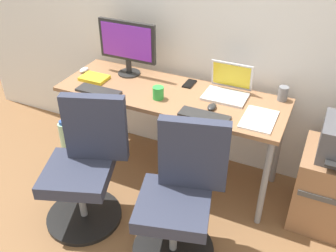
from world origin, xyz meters
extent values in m
plane|color=brown|center=(0.00, 0.00, 0.00)|extent=(5.28, 5.28, 0.00)
cube|color=white|center=(0.00, 0.38, 1.30)|extent=(4.40, 0.04, 2.60)
cube|color=#996B47|center=(0.00, 0.00, 0.74)|extent=(1.71, 0.59, 0.03)
cylinder|color=gray|center=(-0.80, -0.25, 0.36)|extent=(0.04, 0.04, 0.72)
cylinder|color=gray|center=(0.80, -0.25, 0.36)|extent=(0.04, 0.04, 0.72)
cylinder|color=gray|center=(-0.80, 0.25, 0.36)|extent=(0.04, 0.04, 0.72)
cylinder|color=gray|center=(0.80, 0.25, 0.36)|extent=(0.04, 0.04, 0.72)
cylinder|color=black|center=(-0.36, -0.74, 0.01)|extent=(0.54, 0.54, 0.03)
cylinder|color=gray|center=(-0.36, -0.74, 0.20)|extent=(0.05, 0.05, 0.34)
cube|color=#33384C|center=(-0.36, -0.74, 0.41)|extent=(0.56, 0.56, 0.09)
cube|color=#33384C|center=(-0.29, -0.56, 0.70)|extent=(0.42, 0.21, 0.48)
cylinder|color=black|center=(0.36, -0.74, 0.01)|extent=(0.54, 0.54, 0.03)
cylinder|color=gray|center=(0.36, -0.74, 0.20)|extent=(0.05, 0.05, 0.34)
cube|color=#33384C|center=(0.36, -0.74, 0.41)|extent=(0.54, 0.54, 0.09)
cube|color=#33384C|center=(0.40, -0.56, 0.70)|extent=(0.42, 0.17, 0.48)
cylinder|color=#A5D8B2|center=(-0.99, -0.12, 0.14)|extent=(0.09, 0.09, 0.28)
cylinder|color=#2D59B2|center=(-0.99, -0.12, 0.30)|extent=(0.06, 0.06, 0.03)
cylinder|color=#262626|center=(-0.44, 0.16, 0.76)|extent=(0.18, 0.18, 0.01)
cylinder|color=#262626|center=(-0.44, 0.16, 0.82)|extent=(0.04, 0.04, 0.11)
cube|color=#262626|center=(-0.44, 0.16, 1.03)|extent=(0.48, 0.03, 0.31)
cube|color=purple|center=(-0.44, 0.14, 1.03)|extent=(0.43, 0.00, 0.26)
cube|color=silver|center=(0.39, 0.10, 0.76)|extent=(0.31, 0.22, 0.02)
cube|color=silver|center=(0.39, 0.23, 0.87)|extent=(0.31, 0.05, 0.21)
cube|color=yellow|center=(0.39, 0.22, 0.88)|extent=(0.28, 0.03, 0.18)
cube|color=#2D2D2D|center=(-0.49, -0.22, 0.76)|extent=(0.34, 0.12, 0.02)
cube|color=#2D2D2D|center=(0.34, -0.22, 0.76)|extent=(0.34, 0.12, 0.02)
ellipsoid|color=silver|center=(-0.80, 0.04, 0.77)|extent=(0.06, 0.10, 0.03)
ellipsoid|color=#2D2D2D|center=(0.35, -0.09, 0.77)|extent=(0.06, 0.10, 0.03)
cylinder|color=green|center=(-0.05, -0.12, 0.80)|extent=(0.08, 0.08, 0.09)
cylinder|color=slate|center=(0.77, 0.24, 0.81)|extent=(0.07, 0.07, 0.10)
cube|color=black|center=(0.07, 0.19, 0.76)|extent=(0.07, 0.14, 0.01)
cube|color=yellow|center=(-0.64, -0.05, 0.77)|extent=(0.21, 0.15, 0.03)
cube|color=white|center=(0.68, -0.10, 0.76)|extent=(0.21, 0.30, 0.01)
camera|label=1|loc=(1.02, -2.24, 2.08)|focal=40.31mm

